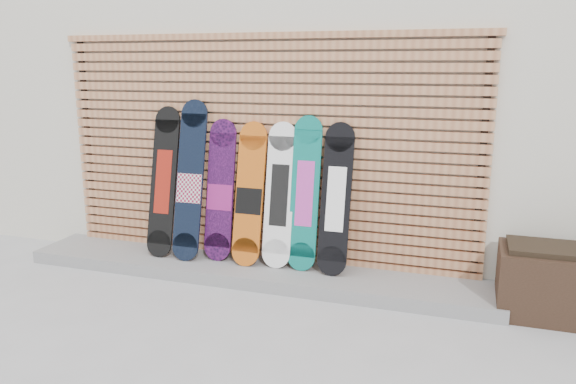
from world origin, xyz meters
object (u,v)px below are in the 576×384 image
Objects in this scene: snowboard_4 at (279,195)px; snowboard_6 at (336,199)px; snowboard_0 at (164,182)px; snowboard_1 at (190,181)px; snowboard_5 at (305,194)px; snowboard_2 at (220,191)px; snowboard_3 at (249,195)px.

snowboard_6 reaches higher than snowboard_4.
snowboard_1 is at bearing -1.95° from snowboard_0.
snowboard_4 is at bearing -179.09° from snowboard_5.
snowboard_2 is (0.30, 0.05, -0.09)m from snowboard_1.
snowboard_1 is at bearing -176.91° from snowboard_4.
snowboard_1 is at bearing -178.70° from snowboard_6.
snowboard_5 is 1.04× the size of snowboard_6.
snowboard_0 is 1.03× the size of snowboard_5.
snowboard_4 is (0.61, -0.00, 0.01)m from snowboard_2.
snowboard_5 is at bearing 0.91° from snowboard_4.
snowboard_5 reaches higher than snowboard_4.
snowboard_0 reaches higher than snowboard_2.
snowboard_6 is at bearing -1.67° from snowboard_4.
snowboard_0 is 0.30m from snowboard_1.
snowboard_4 is 0.99× the size of snowboard_6.
snowboard_0 is 1.08× the size of snowboard_2.
snowboard_0 is at bearing -179.25° from snowboard_6.
snowboard_1 is 1.09× the size of snowboard_5.
snowboard_5 is at bearing 176.20° from snowboard_6.
snowboard_3 is at bearing 2.30° from snowboard_1.
snowboard_3 is 0.85m from snowboard_6.
snowboard_6 is (0.30, -0.02, -0.03)m from snowboard_5.
snowboard_2 reaches higher than snowboard_4.
snowboard_4 is at bearing 4.73° from snowboard_3.
snowboard_3 is (0.62, 0.02, -0.10)m from snowboard_1.
snowboard_4 reaches higher than snowboard_3.
snowboard_2 is at bearing 179.66° from snowboard_4.
snowboard_0 is at bearing 178.05° from snowboard_1.
snowboard_1 reaches higher than snowboard_4.
snowboard_1 is at bearing -169.98° from snowboard_2.
snowboard_2 is at bearing 10.02° from snowboard_1.
snowboard_1 is 1.14× the size of snowboard_4.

